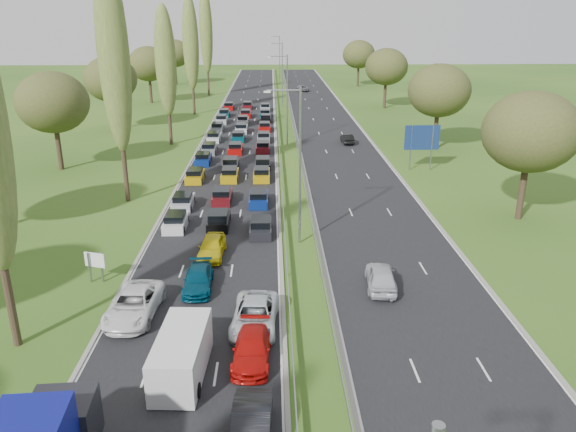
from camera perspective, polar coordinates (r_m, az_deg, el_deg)
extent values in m
plane|color=#294E18|center=(79.58, -0.11, 7.52)|extent=(260.00, 260.00, 0.00)
cube|color=black|center=(82.13, -4.92, 7.84)|extent=(10.50, 215.00, 0.04)
cube|color=black|center=(82.47, 4.58, 7.89)|extent=(10.50, 215.00, 0.04)
cube|color=gray|center=(81.89, -0.98, 8.26)|extent=(0.06, 215.00, 0.32)
cube|color=gray|center=(81.95, 0.65, 8.27)|extent=(0.06, 215.00, 0.32)
cylinder|color=gray|center=(42.22, 1.23, 4.82)|extent=(0.18, 0.18, 12.00)
cylinder|color=gray|center=(76.54, -0.08, 11.60)|extent=(0.18, 0.18, 12.00)
cylinder|color=gray|center=(111.29, -0.59, 14.16)|extent=(0.18, 0.18, 12.00)
cylinder|color=gray|center=(146.15, -0.86, 15.50)|extent=(0.18, 0.18, 12.00)
cylinder|color=#2D2116|center=(32.94, -26.64, -6.28)|extent=(0.44, 0.44, 7.20)
cylinder|color=#2D2116|center=(55.11, -16.30, 5.40)|extent=(0.44, 0.44, 7.92)
ellipsoid|color=#51642A|center=(53.67, -17.32, 15.45)|extent=(2.80, 2.80, 17.60)
cylinder|color=#2D2116|center=(79.17, -11.91, 9.43)|extent=(0.44, 0.44, 6.48)
ellipsoid|color=#51642A|center=(78.20, -12.33, 15.14)|extent=(2.80, 2.80, 14.40)
cylinder|color=#2D2116|center=(103.54, -9.58, 12.14)|extent=(0.44, 0.44, 7.20)
ellipsoid|color=#51642A|center=(102.78, -9.87, 17.00)|extent=(2.80, 2.80, 16.00)
cylinder|color=#2D2116|center=(128.15, -8.11, 13.80)|extent=(0.44, 0.44, 7.92)
ellipsoid|color=#51642A|center=(127.54, -8.33, 18.12)|extent=(2.80, 2.80, 17.60)
cylinder|color=#2D2116|center=(69.77, -22.24, 6.34)|extent=(0.56, 0.56, 4.84)
ellipsoid|color=#38471E|center=(68.87, -22.81, 10.60)|extent=(8.00, 8.00, 6.80)
cylinder|color=#2D2116|center=(92.21, -17.25, 9.88)|extent=(0.56, 0.56, 4.84)
ellipsoid|color=#38471E|center=(91.53, -17.59, 13.13)|extent=(8.00, 8.00, 6.80)
cylinder|color=#2D2116|center=(119.16, -13.78, 12.25)|extent=(0.56, 0.56, 4.84)
ellipsoid|color=#38471E|center=(118.64, -13.99, 14.78)|extent=(8.00, 8.00, 6.80)
cylinder|color=#2D2116|center=(150.44, -11.32, 13.89)|extent=(0.56, 0.56, 4.84)
ellipsoid|color=#38471E|center=(150.02, -11.46, 15.89)|extent=(8.00, 8.00, 6.80)
cylinder|color=#2D2116|center=(52.60, 22.67, 2.24)|extent=(0.56, 0.56, 4.84)
ellipsoid|color=#38471E|center=(51.40, 23.44, 7.86)|extent=(8.00, 8.00, 6.80)
cylinder|color=#2D2116|center=(77.24, 14.77, 8.33)|extent=(0.56, 0.56, 4.84)
ellipsoid|color=#38471E|center=(76.42, 15.12, 12.21)|extent=(8.00, 8.00, 6.80)
cylinder|color=#2D2116|center=(110.82, 9.81, 11.99)|extent=(0.56, 0.56, 4.84)
ellipsoid|color=#38471E|center=(110.26, 9.97, 14.71)|extent=(8.00, 8.00, 6.80)
cylinder|color=#2D2116|center=(145.08, 7.12, 13.91)|extent=(0.56, 0.56, 4.84)
ellipsoid|color=#38471E|center=(144.65, 7.22, 15.99)|extent=(8.00, 8.00, 6.80)
cube|color=silver|center=(47.93, -11.30, -0.70)|extent=(1.75, 4.00, 0.80)
cube|color=#B2B7BC|center=(52.90, -10.58, 1.31)|extent=(1.75, 4.00, 0.80)
cube|color=#BF990C|center=(61.36, -9.40, 3.95)|extent=(1.75, 4.00, 0.80)
cube|color=navy|center=(68.46, -8.60, 5.65)|extent=(1.75, 4.00, 0.80)
cube|color=slate|center=(73.70, -7.99, 6.69)|extent=(1.75, 4.00, 0.80)
cube|color=silver|center=(80.68, -7.53, 7.84)|extent=(1.75, 4.00, 0.80)
cube|color=slate|center=(87.74, -7.17, 8.82)|extent=(1.75, 4.00, 0.80)
cube|color=#B2B7BC|center=(94.53, -6.74, 9.62)|extent=(1.75, 4.00, 0.80)
cube|color=#053F4C|center=(100.70, -6.48, 10.25)|extent=(1.75, 4.00, 0.80)
cube|color=#A50C0A|center=(108.44, -6.01, 10.95)|extent=(1.75, 4.00, 0.80)
cube|color=black|center=(47.70, -7.04, -0.56)|extent=(1.75, 4.00, 0.80)
cube|color=#590F14|center=(53.97, -6.70, 1.89)|extent=(1.75, 4.00, 0.80)
cube|color=#BF990C|center=(61.25, -5.92, 4.09)|extent=(1.75, 4.00, 0.80)
cube|color=black|center=(65.70, -5.84, 5.17)|extent=(1.75, 4.00, 0.80)
cube|color=#A50C0A|center=(73.40, -5.34, 6.74)|extent=(1.75, 4.00, 0.80)
cube|color=#053F4C|center=(80.58, -5.05, 7.92)|extent=(1.75, 4.00, 0.80)
cube|color=silver|center=(86.55, -4.75, 8.75)|extent=(1.75, 4.00, 0.80)
cube|color=#B2B7BC|center=(93.47, -4.59, 9.58)|extent=(1.75, 4.00, 0.80)
cube|color=#A50C0A|center=(99.79, -4.30, 10.23)|extent=(1.75, 4.00, 0.80)
cube|color=#590F14|center=(109.11, -4.13, 11.06)|extent=(1.75, 4.00, 0.80)
cube|color=black|center=(45.88, -2.78, -1.26)|extent=(1.75, 4.00, 0.80)
cube|color=navy|center=(53.00, -3.00, 1.66)|extent=(1.75, 4.00, 0.80)
cube|color=#BF990C|center=(61.08, -2.70, 4.13)|extent=(1.75, 4.00, 0.80)
cube|color=black|center=(65.62, -2.57, 5.24)|extent=(1.75, 4.00, 0.80)
cube|color=#590F14|center=(73.95, -2.56, 6.90)|extent=(1.75, 4.00, 0.80)
cube|color=slate|center=(79.97, -2.49, 7.89)|extent=(1.75, 4.00, 0.80)
cube|color=#A50C0A|center=(87.68, -2.38, 8.95)|extent=(1.75, 4.00, 0.80)
cube|color=black|center=(94.70, -2.27, 9.76)|extent=(1.75, 4.00, 0.80)
cube|color=#053F4C|center=(99.62, -2.35, 10.26)|extent=(1.75, 4.00, 0.80)
cube|color=#B2B7BC|center=(106.56, -2.33, 10.88)|extent=(1.75, 4.00, 0.80)
imported|color=white|center=(34.66, -15.38, -8.65)|extent=(2.96, 5.82, 1.58)
imported|color=#053A52|center=(37.16, -9.10, -6.38)|extent=(1.93, 4.52, 1.30)
imported|color=gold|center=(41.77, -7.74, -3.10)|extent=(1.99, 4.56, 1.53)
imported|color=black|center=(24.80, -3.78, -20.77)|extent=(1.80, 4.73, 1.54)
imported|color=silver|center=(32.44, -3.40, -10.06)|extent=(2.88, 5.60, 1.51)
imported|color=#B20E0B|center=(29.72, -3.67, -13.28)|extent=(2.14, 4.80, 1.37)
imported|color=silver|center=(37.25, 9.43, -6.11)|extent=(2.24, 4.73, 1.56)
imported|color=black|center=(79.03, 6.03, 7.82)|extent=(1.58, 4.00, 1.30)
imported|color=slate|center=(134.70, 1.50, 12.88)|extent=(2.63, 5.16, 1.40)
cube|color=black|center=(25.44, -21.82, -18.93)|extent=(2.48, 2.24, 2.20)
cube|color=silver|center=(28.83, -10.76, -13.67)|extent=(2.20, 5.50, 2.20)
cube|color=black|center=(30.90, -10.08, -11.38)|extent=(2.15, 0.88, 1.76)
cylinder|color=black|center=(30.86, -11.94, -13.04)|extent=(0.28, 0.75, 0.75)
cylinder|color=black|center=(27.71, -9.22, -17.07)|extent=(0.28, 0.75, 0.75)
cylinder|color=gray|center=(39.70, -19.50, -4.96)|extent=(0.16, 0.16, 2.10)
cylinder|color=gray|center=(39.46, -18.39, -4.98)|extent=(0.16, 0.16, 2.10)
cube|color=white|center=(39.36, -19.04, -4.24)|extent=(1.46, 0.56, 1.00)
cylinder|color=gray|center=(65.73, 12.37, 6.76)|extent=(0.16, 0.16, 5.20)
cylinder|color=gray|center=(66.35, 14.40, 6.72)|extent=(0.16, 0.16, 5.20)
cube|color=navy|center=(65.78, 13.47, 7.76)|extent=(4.00, 0.18, 2.80)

